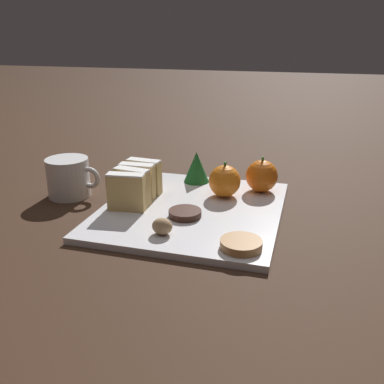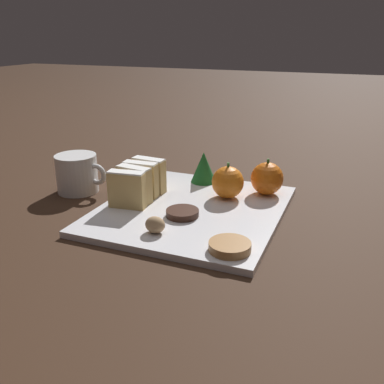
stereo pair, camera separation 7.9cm
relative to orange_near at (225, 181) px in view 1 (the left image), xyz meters
name	(u,v)px [view 1 (the left image)]	position (x,y,z in m)	size (l,w,h in m)	color
ground_plane	(192,213)	(-0.05, -0.07, -0.04)	(6.00, 6.00, 0.00)	#382316
serving_platter	(192,210)	(-0.05, -0.07, -0.04)	(0.33, 0.36, 0.01)	white
stollen_slice_front	(126,192)	(-0.16, -0.12, 0.00)	(0.07, 0.03, 0.07)	tan
stollen_slice_second	(132,187)	(-0.16, -0.09, 0.00)	(0.07, 0.03, 0.07)	tan
stollen_slice_third	(137,181)	(-0.16, -0.06, 0.00)	(0.07, 0.03, 0.07)	tan
stollen_slice_fourth	(144,177)	(-0.16, -0.03, 0.00)	(0.07, 0.03, 0.07)	tan
orange_near	(225,181)	(0.00, 0.00, 0.00)	(0.06, 0.06, 0.07)	orange
orange_far	(262,176)	(0.07, 0.05, 0.00)	(0.07, 0.07, 0.07)	orange
walnut	(162,226)	(-0.06, -0.20, -0.02)	(0.03, 0.03, 0.03)	tan
chocolate_cookie	(187,214)	(-0.04, -0.12, -0.03)	(0.06, 0.06, 0.01)	#381E14
gingerbread_cookie	(241,244)	(0.07, -0.21, -0.03)	(0.06, 0.06, 0.01)	#A3703D
evergreen_sprig	(196,167)	(-0.08, 0.07, 0.00)	(0.06, 0.06, 0.07)	#195623
coffee_mug	(69,177)	(-0.31, -0.06, 0.00)	(0.11, 0.09, 0.08)	white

